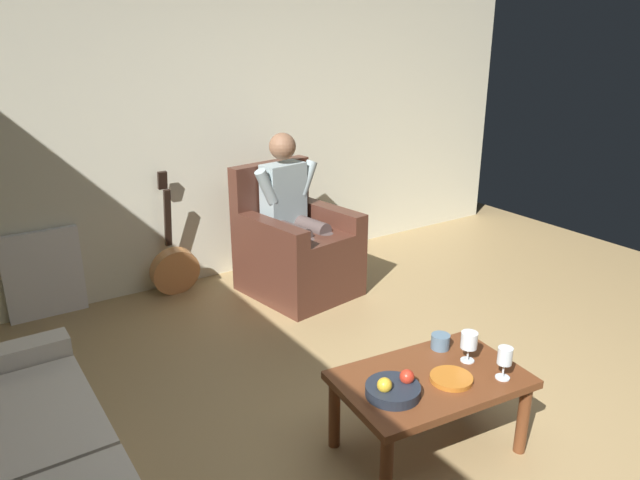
{
  "coord_description": "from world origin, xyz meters",
  "views": [
    {
      "loc": [
        2.09,
        1.64,
        2.02
      ],
      "look_at": [
        0.16,
        -1.28,
        0.78
      ],
      "focal_mm": 33.51,
      "sensor_mm": 36.0,
      "label": 1
    }
  ],
  "objects_px": {
    "guitar": "(175,267)",
    "candle_jar": "(440,341)",
    "coffee_table": "(430,387)",
    "wine_glass_near": "(505,358)",
    "person_seated": "(293,209)",
    "wine_glass_far": "(469,342)",
    "decorative_dish": "(451,378)",
    "fruit_bowl": "(393,389)",
    "armchair": "(295,250)"
  },
  "relations": [
    {
      "from": "guitar",
      "to": "candle_jar",
      "type": "xyz_separation_m",
      "value": [
        -0.61,
        2.35,
        0.24
      ]
    },
    {
      "from": "coffee_table",
      "to": "candle_jar",
      "type": "height_order",
      "value": "candle_jar"
    },
    {
      "from": "coffee_table",
      "to": "wine_glass_near",
      "type": "relative_size",
      "value": 5.83
    },
    {
      "from": "person_seated",
      "to": "wine_glass_far",
      "type": "bearing_deg",
      "value": 75.48
    },
    {
      "from": "person_seated",
      "to": "decorative_dish",
      "type": "height_order",
      "value": "person_seated"
    },
    {
      "from": "wine_glass_near",
      "to": "candle_jar",
      "type": "distance_m",
      "value": 0.39
    },
    {
      "from": "wine_glass_near",
      "to": "fruit_bowl",
      "type": "xyz_separation_m",
      "value": [
        0.53,
        -0.18,
        -0.08
      ]
    },
    {
      "from": "decorative_dish",
      "to": "candle_jar",
      "type": "relative_size",
      "value": 2.06
    },
    {
      "from": "decorative_dish",
      "to": "guitar",
      "type": "bearing_deg",
      "value": -80.55
    },
    {
      "from": "armchair",
      "to": "person_seated",
      "type": "xyz_separation_m",
      "value": [
        0.0,
        -0.02,
        0.34
      ]
    },
    {
      "from": "armchair",
      "to": "candle_jar",
      "type": "relative_size",
      "value": 10.16
    },
    {
      "from": "guitar",
      "to": "fruit_bowl",
      "type": "height_order",
      "value": "guitar"
    },
    {
      "from": "guitar",
      "to": "wine_glass_far",
      "type": "height_order",
      "value": "guitar"
    },
    {
      "from": "armchair",
      "to": "person_seated",
      "type": "height_order",
      "value": "person_seated"
    },
    {
      "from": "wine_glass_far",
      "to": "candle_jar",
      "type": "xyz_separation_m",
      "value": [
        0.03,
        -0.17,
        -0.07
      ]
    },
    {
      "from": "wine_glass_far",
      "to": "decorative_dish",
      "type": "xyz_separation_m",
      "value": [
        0.2,
        0.09,
        -0.1
      ]
    },
    {
      "from": "coffee_table",
      "to": "candle_jar",
      "type": "bearing_deg",
      "value": -142.77
    },
    {
      "from": "coffee_table",
      "to": "wine_glass_near",
      "type": "height_order",
      "value": "wine_glass_near"
    },
    {
      "from": "candle_jar",
      "to": "wine_glass_far",
      "type": "bearing_deg",
      "value": 98.64
    },
    {
      "from": "coffee_table",
      "to": "wine_glass_far",
      "type": "bearing_deg",
      "value": -179.37
    },
    {
      "from": "fruit_bowl",
      "to": "wine_glass_far",
      "type": "bearing_deg",
      "value": -177.35
    },
    {
      "from": "coffee_table",
      "to": "fruit_bowl",
      "type": "distance_m",
      "value": 0.27
    },
    {
      "from": "coffee_table",
      "to": "guitar",
      "type": "xyz_separation_m",
      "value": [
        0.38,
        -2.52,
        -0.13
      ]
    },
    {
      "from": "wine_glass_near",
      "to": "candle_jar",
      "type": "xyz_separation_m",
      "value": [
        0.05,
        -0.38,
        -0.07
      ]
    },
    {
      "from": "armchair",
      "to": "candle_jar",
      "type": "bearing_deg",
      "value": 74.03
    },
    {
      "from": "person_seated",
      "to": "decorative_dish",
      "type": "distance_m",
      "value": 2.19
    },
    {
      "from": "coffee_table",
      "to": "guitar",
      "type": "distance_m",
      "value": 2.55
    },
    {
      "from": "coffee_table",
      "to": "person_seated",
      "type": "bearing_deg",
      "value": -102.45
    },
    {
      "from": "wine_glass_far",
      "to": "candle_jar",
      "type": "relative_size",
      "value": 1.62
    },
    {
      "from": "candle_jar",
      "to": "decorative_dish",
      "type": "bearing_deg",
      "value": 55.7
    },
    {
      "from": "decorative_dish",
      "to": "coffee_table",
      "type": "bearing_deg",
      "value": -57.04
    },
    {
      "from": "person_seated",
      "to": "wine_glass_near",
      "type": "xyz_separation_m",
      "value": [
        0.18,
        2.26,
        -0.16
      ]
    },
    {
      "from": "decorative_dish",
      "to": "wine_glass_near",
      "type": "bearing_deg",
      "value": 151.81
    },
    {
      "from": "decorative_dish",
      "to": "person_seated",
      "type": "bearing_deg",
      "value": -100.6
    },
    {
      "from": "guitar",
      "to": "wine_glass_far",
      "type": "distance_m",
      "value": 2.61
    },
    {
      "from": "armchair",
      "to": "guitar",
      "type": "bearing_deg",
      "value": -39.04
    },
    {
      "from": "wine_glass_near",
      "to": "wine_glass_far",
      "type": "distance_m",
      "value": 0.21
    },
    {
      "from": "coffee_table",
      "to": "wine_glass_far",
      "type": "xyz_separation_m",
      "value": [
        -0.26,
        -0.0,
        0.17
      ]
    },
    {
      "from": "person_seated",
      "to": "guitar",
      "type": "height_order",
      "value": "person_seated"
    },
    {
      "from": "armchair",
      "to": "decorative_dish",
      "type": "bearing_deg",
      "value": 70.23
    },
    {
      "from": "armchair",
      "to": "wine_glass_near",
      "type": "bearing_deg",
      "value": 76.44
    },
    {
      "from": "person_seated",
      "to": "fruit_bowl",
      "type": "height_order",
      "value": "person_seated"
    },
    {
      "from": "person_seated",
      "to": "wine_glass_far",
      "type": "xyz_separation_m",
      "value": [
        0.2,
        2.05,
        -0.16
      ]
    },
    {
      "from": "coffee_table",
      "to": "decorative_dish",
      "type": "relative_size",
      "value": 4.68
    },
    {
      "from": "person_seated",
      "to": "wine_glass_far",
      "type": "height_order",
      "value": "person_seated"
    },
    {
      "from": "wine_glass_near",
      "to": "wine_glass_far",
      "type": "relative_size",
      "value": 1.02
    },
    {
      "from": "wine_glass_near",
      "to": "decorative_dish",
      "type": "xyz_separation_m",
      "value": [
        0.22,
        -0.12,
        -0.1
      ]
    },
    {
      "from": "armchair",
      "to": "candle_jar",
      "type": "xyz_separation_m",
      "value": [
        0.23,
        1.86,
        0.11
      ]
    },
    {
      "from": "person_seated",
      "to": "wine_glass_near",
      "type": "distance_m",
      "value": 2.27
    },
    {
      "from": "person_seated",
      "to": "coffee_table",
      "type": "bearing_deg",
      "value": 68.56
    }
  ]
}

